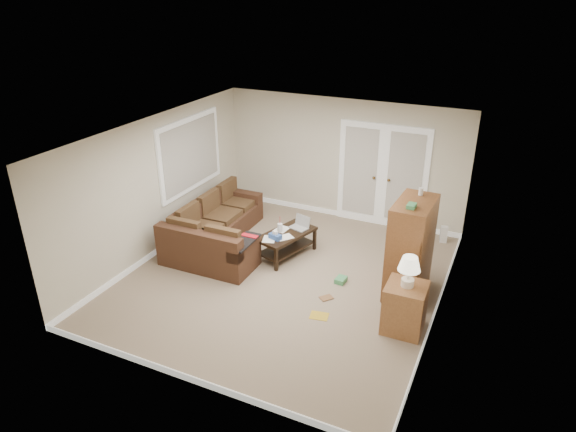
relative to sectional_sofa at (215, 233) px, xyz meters
The scene contains 17 objects.
floor 1.73m from the sectional_sofa, 14.66° to the right, with size 5.50×5.50×0.00m, color gray.
ceiling 2.78m from the sectional_sofa, 14.66° to the right, with size 5.00×5.50×0.02m, color silver.
wall_left 1.35m from the sectional_sofa, 153.24° to the right, with size 0.02×5.50×2.50m, color beige.
wall_right 4.27m from the sectional_sofa, ahead, with size 0.02×5.50×2.50m, color beige.
wall_back 3.00m from the sectional_sofa, 54.64° to the left, with size 5.00×0.02×2.50m, color beige.
wall_front 3.70m from the sectional_sofa, 62.64° to the right, with size 5.00×0.02×2.50m, color beige.
baseboards 1.72m from the sectional_sofa, 14.66° to the right, with size 5.00×5.50×0.10m, color white, non-canonical shape.
french_doors 3.46m from the sectional_sofa, 42.46° to the left, with size 1.80×0.05×2.13m.
window_left 1.60m from the sectional_sofa, 145.16° to the left, with size 0.05×1.92×1.42m.
sectional_sofa is the anchor object (origin of this frame).
coffee_table 1.37m from the sectional_sofa, 12.32° to the left, with size 0.87×1.24×0.76m.
tv_armoire 3.62m from the sectional_sofa, ahead, with size 0.58×1.00×1.69m.
side_cabinet 3.90m from the sectional_sofa, 14.63° to the right, with size 0.57×0.57×1.18m.
space_heater 4.35m from the sectional_sofa, 27.70° to the left, with size 0.13×0.11×0.32m, color white.
floor_magazine 2.86m from the sectional_sofa, 25.09° to the right, with size 0.27×0.21×0.01m, color gold.
floor_greenbox 2.57m from the sectional_sofa, ahead, with size 0.16×0.21×0.08m, color #439459.
floor_book 2.55m from the sectional_sofa, 15.40° to the right, with size 0.15×0.20×0.02m, color brown.
Camera 1 is at (3.17, -6.72, 4.58)m, focal length 32.00 mm.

